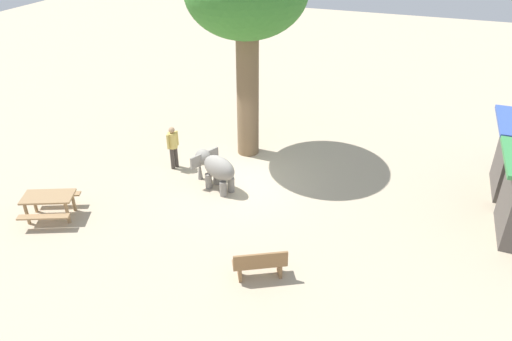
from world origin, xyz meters
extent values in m
plane|color=#BAA88C|center=(0.00, 0.00, 0.00)|extent=(60.00, 60.00, 0.00)
cylinder|color=gray|center=(0.67, -0.78, 0.26)|extent=(0.23, 0.23, 0.53)
cylinder|color=gray|center=(0.33, -0.63, 0.26)|extent=(0.23, 0.23, 0.53)
cylinder|color=gray|center=(0.96, -0.11, 0.26)|extent=(0.23, 0.23, 0.53)
cylinder|color=gray|center=(0.62, 0.04, 0.26)|extent=(0.23, 0.23, 0.53)
ellipsoid|color=gray|center=(0.64, -0.37, 0.84)|extent=(1.14, 1.47, 0.79)
sphere|color=gray|center=(0.32, -1.11, 0.94)|extent=(0.56, 0.56, 0.56)
cone|color=gray|center=(0.23, -1.31, 0.44)|extent=(0.18, 0.18, 0.89)
cube|color=gray|center=(0.69, -1.19, 0.94)|extent=(0.45, 0.25, 0.42)
cube|color=gray|center=(0.01, -0.89, 0.94)|extent=(0.45, 0.25, 0.42)
cylinder|color=#3F3833|center=(-0.26, -2.51, 0.41)|extent=(0.14, 0.14, 0.82)
cylinder|color=#3F3833|center=(-0.09, -2.57, 0.41)|extent=(0.14, 0.14, 0.82)
cylinder|color=tan|center=(-0.18, -2.54, 1.11)|extent=(0.32, 0.32, 0.58)
sphere|color=tan|center=(-0.18, -2.54, 1.51)|extent=(0.22, 0.22, 0.22)
cylinder|color=tan|center=(-0.37, -2.46, 1.12)|extent=(0.09, 0.09, 0.55)
cylinder|color=tan|center=(0.02, -2.61, 1.12)|extent=(0.09, 0.09, 0.55)
cylinder|color=brown|center=(-2.26, -0.46, 2.39)|extent=(0.81, 0.81, 4.77)
cube|color=olive|center=(4.22, 2.35, 0.45)|extent=(1.02, 1.42, 0.06)
cube|color=olive|center=(4.37, 2.43, 0.68)|extent=(0.72, 1.26, 0.40)
cube|color=olive|center=(4.47, 1.88, 0.21)|extent=(0.35, 0.24, 0.42)
cube|color=olive|center=(3.97, 2.81, 0.21)|extent=(0.35, 0.24, 0.42)
cube|color=#9E7A51|center=(3.92, -4.59, 0.75)|extent=(1.32, 1.69, 0.06)
cylinder|color=#9E7A51|center=(4.45, -5.02, 0.36)|extent=(0.10, 0.10, 0.72)
cylinder|color=#9E7A51|center=(3.86, -5.27, 0.36)|extent=(0.10, 0.10, 0.72)
cylinder|color=#9E7A51|center=(3.98, -3.91, 0.36)|extent=(0.10, 0.10, 0.72)
cylinder|color=#9E7A51|center=(3.39, -4.17, 0.36)|extent=(0.10, 0.10, 0.72)
cube|color=#9E7A51|center=(4.49, -4.35, 0.44)|extent=(0.81, 1.47, 0.05)
cube|color=#9E7A51|center=(3.35, -4.84, 0.44)|extent=(0.81, 1.47, 0.05)
cylinder|color=gray|center=(-1.76, 8.37, 1.20)|extent=(0.10, 0.10, 2.40)
cylinder|color=gray|center=(-3.56, 8.37, 1.20)|extent=(0.10, 0.10, 2.40)
cylinder|color=gray|center=(0.84, 8.37, 1.20)|extent=(0.10, 0.10, 2.40)
cylinder|color=gray|center=(-0.96, 8.37, 1.20)|extent=(0.10, 0.10, 2.40)
camera|label=1|loc=(13.20, 5.55, 8.66)|focal=33.66mm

